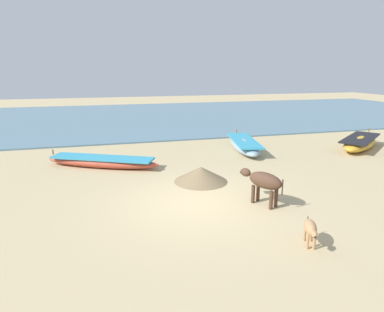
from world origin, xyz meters
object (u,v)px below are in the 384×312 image
at_px(fishing_boat_1, 244,145).
at_px(cow_adult_dark, 264,181).
at_px(fishing_boat_2, 102,162).
at_px(fishing_boat_0, 360,142).
at_px(calf_near_tan, 311,229).

height_order(fishing_boat_1, cow_adult_dark, cow_adult_dark).
bearing_deg(fishing_boat_2, cow_adult_dark, 157.58).
bearing_deg(fishing_boat_1, cow_adult_dark, 172.04).
relative_size(fishing_boat_2, cow_adult_dark, 3.23).
distance_m(fishing_boat_0, fishing_boat_1, 5.77).
height_order(fishing_boat_0, cow_adult_dark, cow_adult_dark).
distance_m(cow_adult_dark, calf_near_tan, 2.39).
xyz_separation_m(fishing_boat_2, calf_near_tan, (4.31, -7.47, 0.18)).
bearing_deg(fishing_boat_0, fishing_boat_1, 132.26).
bearing_deg(fishing_boat_1, calf_near_tan, 176.64).
relative_size(fishing_boat_0, calf_near_tan, 4.69).
bearing_deg(calf_near_tan, fishing_boat_1, -170.42).
xyz_separation_m(cow_adult_dark, calf_near_tan, (-0.08, -2.38, -0.29)).
xyz_separation_m(fishing_boat_2, cow_adult_dark, (4.39, -5.10, 0.46)).
bearing_deg(cow_adult_dark, calf_near_tan, 151.45).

